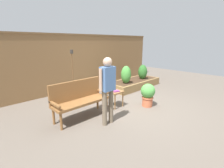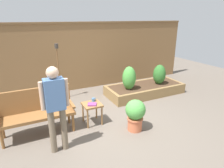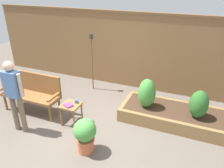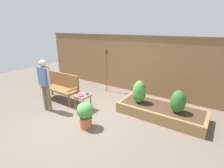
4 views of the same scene
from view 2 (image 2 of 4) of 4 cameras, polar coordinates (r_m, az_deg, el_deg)
The scene contains 12 objects.
ground_plane at distance 4.44m, azimuth -0.75°, elevation -12.05°, with size 14.00×14.00×0.00m, color #60564C.
fence_back at distance 6.36m, azimuth -11.01°, elevation 7.83°, with size 8.40×0.14×2.16m.
garden_bench at distance 4.24m, azimuth -21.33°, elevation -6.74°, with size 1.44×0.48×0.94m.
side_table at distance 4.37m, azimuth -5.87°, elevation -6.76°, with size 0.40×0.40×0.48m.
cup_on_table at distance 4.44m, azimuth -5.49°, elevation -4.59°, with size 0.11×0.07×0.08m.
book_on_table at distance 4.27m, azimuth -5.84°, elevation -5.95°, with size 0.19×0.16×0.03m, color #7F3875.
potted_boxwood at distance 4.13m, azimuth 6.85°, elevation -8.54°, with size 0.42×0.42×0.69m.
raised_planter_bed at distance 6.17m, azimuth 9.56°, elevation -1.55°, with size 2.40×1.00×0.30m.
shrub_near_bench at distance 5.59m, azimuth 5.04°, elevation 1.75°, with size 0.39×0.39×0.68m.
shrub_far_corner at distance 6.21m, azimuth 13.71°, elevation 2.74°, with size 0.38×0.38×0.61m.
tiki_torch at distance 5.63m, azimuth -15.60°, elevation 6.29°, with size 0.10×0.10×1.62m.
person_by_bench at distance 3.40m, azimuth -16.26°, elevation -5.35°, with size 0.47×0.20×1.56m.
Camera 2 is at (-1.63, -3.43, 2.30)m, focal length 31.19 mm.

